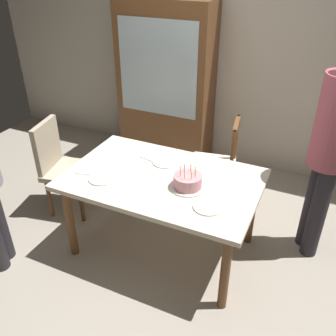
{
  "coord_description": "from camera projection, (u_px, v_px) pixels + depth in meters",
  "views": [
    {
      "loc": [
        1.08,
        -2.24,
        2.33
      ],
      "look_at": [
        0.05,
        0.0,
        0.85
      ],
      "focal_mm": 39.02,
      "sensor_mm": 36.0,
      "label": 1
    }
  ],
  "objects": [
    {
      "name": "dining_table",
      "position": [
        162.0,
        186.0,
        2.99
      ],
      "size": [
        1.56,
        0.99,
        0.75
      ],
      "color": "beige",
      "rests_on": "ground"
    },
    {
      "name": "fork_far_side",
      "position": [
        148.0,
        159.0,
        3.19
      ],
      "size": [
        0.18,
        0.05,
        0.01
      ],
      "primitive_type": "cube",
      "rotation": [
        0.0,
        0.0,
        -0.18
      ],
      "color": "silver",
      "rests_on": "dining_table"
    },
    {
      "name": "plate_far_side",
      "position": [
        165.0,
        162.0,
        3.15
      ],
      "size": [
        0.22,
        0.22,
        0.01
      ],
      "primitive_type": "cylinder",
      "color": "white",
      "rests_on": "dining_table"
    },
    {
      "name": "chair_spindle_back",
      "position": [
        215.0,
        166.0,
        3.67
      ],
      "size": [
        0.51,
        0.51,
        0.95
      ],
      "color": "beige",
      "rests_on": "ground"
    },
    {
      "name": "birthday_cake",
      "position": [
        188.0,
        182.0,
        2.79
      ],
      "size": [
        0.28,
        0.28,
        0.18
      ],
      "color": "silver",
      "rests_on": "dining_table"
    },
    {
      "name": "china_cabinet",
      "position": [
        166.0,
        85.0,
        4.3
      ],
      "size": [
        1.1,
        0.45,
        1.9
      ],
      "color": "brown",
      "rests_on": "ground"
    },
    {
      "name": "person_guest",
      "position": [
        331.0,
        147.0,
        2.79
      ],
      "size": [
        0.32,
        0.32,
        1.8
      ],
      "color": "#262328",
      "rests_on": "ground"
    },
    {
      "name": "fork_near_celebrant",
      "position": [
        86.0,
        174.0,
        2.98
      ],
      "size": [
        0.18,
        0.06,
        0.01
      ],
      "primitive_type": "cube",
      "rotation": [
        0.0,
        0.0,
        0.24
      ],
      "color": "silver",
      "rests_on": "dining_table"
    },
    {
      "name": "back_wall",
      "position": [
        233.0,
        56.0,
        4.1
      ],
      "size": [
        6.4,
        0.1,
        2.6
      ],
      "primitive_type": "cube",
      "color": "beige",
      "rests_on": "ground"
    },
    {
      "name": "ground",
      "position": [
        163.0,
        246.0,
        3.33
      ],
      "size": [
        6.4,
        6.4,
        0.0
      ],
      "primitive_type": "plane",
      "color": "#9E9384"
    },
    {
      "name": "plate_near_guest",
      "position": [
        208.0,
        207.0,
        2.6
      ],
      "size": [
        0.22,
        0.22,
        0.01
      ],
      "primitive_type": "cylinder",
      "color": "white",
      "rests_on": "dining_table"
    },
    {
      "name": "plate_near_celebrant",
      "position": [
        102.0,
        178.0,
        2.92
      ],
      "size": [
        0.22,
        0.22,
        0.01
      ],
      "primitive_type": "cylinder",
      "color": "white",
      "rests_on": "dining_table"
    },
    {
      "name": "chair_upholstered",
      "position": [
        60.0,
        163.0,
        3.57
      ],
      "size": [
        0.52,
        0.52,
        0.95
      ],
      "color": "tan",
      "rests_on": "ground"
    }
  ]
}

